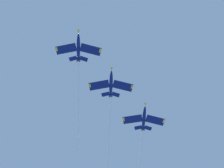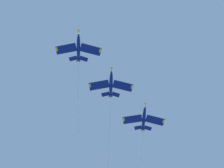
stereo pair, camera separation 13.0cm
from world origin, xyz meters
The scene contains 3 objects.
jet_lead centered at (31.76, 18.91, 117.34)m, with size 51.05×28.51×16.33m.
jet_second centered at (50.41, 11.08, 112.47)m, with size 46.42×26.60×15.16m.
jet_third centered at (69.08, 1.89, 110.26)m, with size 43.07×25.90×14.10m.
Camera 2 is at (-28.66, -20.43, 1.97)m, focal length 49.01 mm.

